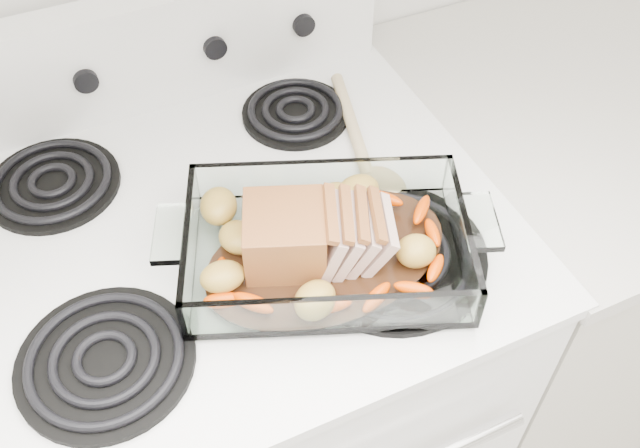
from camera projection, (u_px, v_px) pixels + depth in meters
name	position (u px, v px, depth m)	size (l,w,h in m)	color
electric_range	(242.00, 382.00, 1.32)	(0.78, 0.70, 1.12)	white
counter_right	(535.00, 270.00, 1.52)	(0.58, 0.68, 0.93)	beige
baking_dish	(327.00, 250.00, 0.91)	(0.35, 0.23, 0.07)	white
pork_roast	(307.00, 242.00, 0.89)	(0.19, 0.10, 0.08)	brown
roast_vegetables	(313.00, 229.00, 0.93)	(0.33, 0.18, 0.04)	#FC4900
wooden_spoon	(369.00, 157.00, 1.05)	(0.09, 0.30, 0.02)	beige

